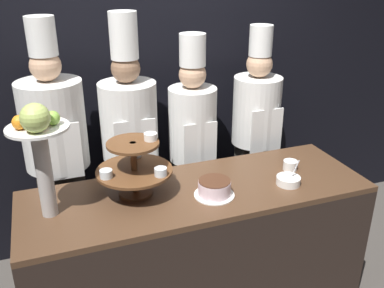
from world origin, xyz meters
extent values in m
cube|color=black|center=(0.00, 1.36, 1.40)|extent=(10.00, 0.06, 2.80)
cube|color=black|center=(0.00, 0.34, 0.44)|extent=(2.05, 0.68, 0.88)
cube|color=#4C3321|center=(0.00, 0.34, 0.90)|extent=(2.05, 0.68, 0.03)
cylinder|color=brown|center=(-0.36, 0.41, 0.92)|extent=(0.20, 0.20, 0.02)
cylinder|color=brown|center=(-0.36, 0.41, 1.08)|extent=(0.04, 0.04, 0.32)
cylinder|color=brown|center=(-0.36, 0.41, 1.06)|extent=(0.43, 0.43, 0.02)
cylinder|color=brown|center=(-0.36, 0.41, 1.23)|extent=(0.29, 0.29, 0.02)
cylinder|color=silver|center=(-0.24, 0.29, 1.10)|extent=(0.07, 0.07, 0.04)
cylinder|color=green|center=(-0.24, 0.29, 1.09)|extent=(0.06, 0.06, 0.03)
cylinder|color=silver|center=(-0.31, 0.58, 1.10)|extent=(0.07, 0.07, 0.04)
cylinder|color=beige|center=(-0.31, 0.58, 1.09)|extent=(0.06, 0.06, 0.03)
cylinder|color=silver|center=(-0.52, 0.37, 1.10)|extent=(0.07, 0.07, 0.04)
cylinder|color=gold|center=(-0.52, 0.37, 1.09)|extent=(0.06, 0.06, 0.03)
cylinder|color=white|center=(-0.26, 0.41, 1.26)|extent=(0.07, 0.07, 0.04)
cylinder|color=#B2ADA8|center=(-0.83, 0.36, 1.16)|extent=(0.08, 0.08, 0.49)
cylinder|color=white|center=(-0.83, 0.36, 1.41)|extent=(0.31, 0.31, 0.01)
sphere|color=#84B742|center=(-0.76, 0.35, 1.45)|extent=(0.07, 0.07, 0.07)
sphere|color=red|center=(-0.81, 0.43, 1.45)|extent=(0.07, 0.07, 0.07)
sphere|color=orange|center=(-0.91, 0.35, 1.45)|extent=(0.07, 0.07, 0.07)
sphere|color=#ADC160|center=(-0.83, 0.28, 1.49)|extent=(0.14, 0.14, 0.14)
cylinder|color=white|center=(0.06, 0.24, 0.92)|extent=(0.23, 0.23, 0.01)
cylinder|color=silver|center=(0.06, 0.24, 0.97)|extent=(0.19, 0.19, 0.08)
cylinder|color=#472819|center=(0.06, 0.24, 1.01)|extent=(0.18, 0.18, 0.01)
cylinder|color=white|center=(0.65, 0.38, 0.95)|extent=(0.09, 0.09, 0.06)
cylinder|color=white|center=(0.53, 0.21, 0.94)|extent=(0.14, 0.14, 0.05)
cylinder|color=#BCBCC1|center=(0.57, 0.21, 1.01)|extent=(0.05, 0.01, 0.11)
cube|color=#38332D|center=(-0.75, 0.98, 0.45)|extent=(0.31, 0.17, 0.91)
cylinder|color=silver|center=(-0.75, 0.98, 1.19)|extent=(0.41, 0.41, 0.57)
cube|color=white|center=(-0.75, 0.78, 1.08)|extent=(0.29, 0.01, 0.36)
sphere|color=tan|center=(-0.75, 0.98, 1.57)|extent=(0.19, 0.19, 0.19)
cylinder|color=white|center=(-0.75, 0.98, 1.75)|extent=(0.17, 0.17, 0.23)
cube|color=#38332D|center=(-0.26, 0.98, 0.45)|extent=(0.29, 0.16, 0.90)
cylinder|color=white|center=(-0.26, 0.98, 1.16)|extent=(0.39, 0.39, 0.53)
cube|color=white|center=(-0.26, 0.79, 1.05)|extent=(0.27, 0.01, 0.34)
sphere|color=#846047|center=(-0.26, 0.98, 1.52)|extent=(0.19, 0.19, 0.19)
cylinder|color=white|center=(-0.26, 0.98, 1.73)|extent=(0.18, 0.18, 0.29)
cube|color=#28282D|center=(0.20, 0.98, 0.40)|extent=(0.26, 0.14, 0.81)
cylinder|color=white|center=(0.20, 0.98, 1.07)|extent=(0.34, 0.34, 0.54)
cube|color=white|center=(0.20, 0.81, 0.97)|extent=(0.24, 0.01, 0.34)
sphere|color=tan|center=(0.20, 0.98, 1.44)|extent=(0.19, 0.19, 0.19)
cylinder|color=white|center=(0.20, 0.98, 1.61)|extent=(0.18, 0.18, 0.22)
cube|color=#38332D|center=(0.71, 0.98, 0.43)|extent=(0.27, 0.15, 0.86)
cylinder|color=white|center=(0.71, 0.98, 1.12)|extent=(0.36, 0.36, 0.51)
cube|color=white|center=(0.71, 0.81, 1.01)|extent=(0.25, 0.01, 0.33)
sphere|color=tan|center=(0.71, 0.98, 1.47)|extent=(0.19, 0.19, 0.19)
cylinder|color=white|center=(0.71, 0.98, 1.64)|extent=(0.17, 0.17, 0.22)
camera|label=1|loc=(-0.79, -1.72, 2.16)|focal=40.00mm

